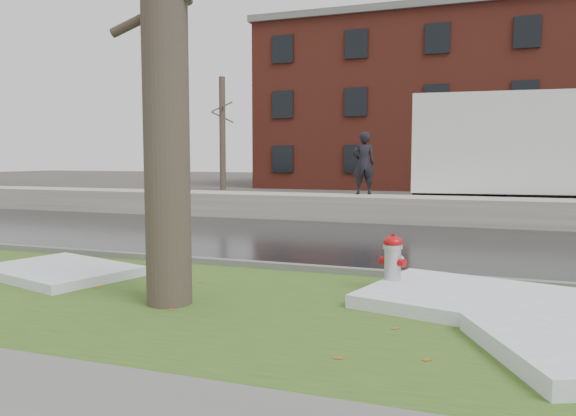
% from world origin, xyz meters
% --- Properties ---
extents(ground, '(120.00, 120.00, 0.00)m').
position_xyz_m(ground, '(0.00, 0.00, 0.00)').
color(ground, '#47423D').
rests_on(ground, ground).
extents(verge, '(60.00, 4.50, 0.04)m').
position_xyz_m(verge, '(0.00, -1.25, 0.02)').
color(verge, '#2D4D19').
rests_on(verge, ground).
extents(road, '(60.00, 7.00, 0.03)m').
position_xyz_m(road, '(0.00, 4.50, 0.01)').
color(road, black).
rests_on(road, ground).
extents(parking_lot, '(60.00, 9.00, 0.03)m').
position_xyz_m(parking_lot, '(0.00, 13.00, 0.01)').
color(parking_lot, slate).
rests_on(parking_lot, ground).
extents(curb, '(60.00, 0.15, 0.14)m').
position_xyz_m(curb, '(0.00, 1.00, 0.07)').
color(curb, slate).
rests_on(curb, ground).
extents(snowbank, '(60.00, 1.60, 0.75)m').
position_xyz_m(snowbank, '(0.00, 8.70, 0.38)').
color(snowbank, '#B3AFA4').
rests_on(snowbank, ground).
extents(brick_building, '(26.00, 12.00, 10.00)m').
position_xyz_m(brick_building, '(2.00, 30.00, 5.00)').
color(brick_building, maroon).
rests_on(brick_building, ground).
extents(bg_tree_left, '(1.40, 1.62, 6.50)m').
position_xyz_m(bg_tree_left, '(-12.00, 22.00, 3.33)').
color(bg_tree_left, brown).
rests_on(bg_tree_left, ground).
extents(bg_tree_center, '(1.40, 1.62, 6.50)m').
position_xyz_m(bg_tree_center, '(-6.00, 26.00, 3.33)').
color(bg_tree_center, brown).
rests_on(bg_tree_center, ground).
extents(fire_hydrant, '(0.39, 0.37, 0.79)m').
position_xyz_m(fire_hydrant, '(1.53, 0.10, 0.46)').
color(fire_hydrant, '#AFB1B8').
rests_on(fire_hydrant, verge).
extents(tree, '(1.45, 1.72, 6.97)m').
position_xyz_m(tree, '(-0.96, -1.50, 3.55)').
color(tree, brown).
rests_on(tree, verge).
extents(box_truck, '(11.33, 3.42, 3.75)m').
position_xyz_m(box_truck, '(4.48, 11.18, 1.98)').
color(box_truck, black).
rests_on(box_truck, ground).
extents(worker, '(0.80, 0.67, 1.88)m').
position_xyz_m(worker, '(-0.90, 9.30, 1.69)').
color(worker, black).
rests_on(worker, snowbank).
extents(snow_patch_near, '(3.02, 2.59, 0.16)m').
position_xyz_m(snow_patch_near, '(2.65, -0.31, 0.12)').
color(snow_patch_near, white).
rests_on(snow_patch_near, verge).
extents(snow_patch_far, '(2.56, 2.15, 0.14)m').
position_xyz_m(snow_patch_far, '(-3.46, -0.63, 0.11)').
color(snow_patch_far, white).
rests_on(snow_patch_far, verge).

